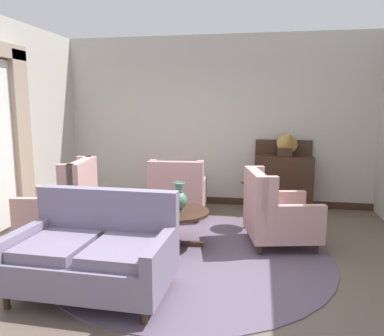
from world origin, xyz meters
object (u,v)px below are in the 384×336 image
object	(u,v)px
porcelain_vase	(179,199)
sideboard	(283,180)
armchair_far_left	(178,193)
armchair_near_window	(275,214)
settee	(94,253)
armchair_beside_settee	(64,208)
coffee_table	(175,217)
gramophone	(288,141)
side_table	(256,200)

from	to	relation	value
porcelain_vase	sideboard	size ratio (longest dim) A/B	0.31
armchair_far_left	armchair_near_window	distance (m)	1.78
settee	armchair_beside_settee	size ratio (longest dim) A/B	1.38
coffee_table	armchair_near_window	world-z (taller)	armchair_near_window
armchair_far_left	coffee_table	bearing A→B (deg)	96.67
coffee_table	settee	xyz separation A→B (m)	(-0.50, -1.31, 0.01)
gramophone	armchair_beside_settee	bearing A→B (deg)	-146.79
side_table	gramophone	world-z (taller)	gramophone
porcelain_vase	coffee_table	bearing A→B (deg)	172.74
porcelain_vase	gramophone	world-z (taller)	gramophone
porcelain_vase	gramophone	xyz separation A→B (m)	(1.43, 1.91, 0.58)
gramophone	armchair_far_left	bearing A→B (deg)	-160.12
settee	side_table	world-z (taller)	settee
settee	porcelain_vase	bearing A→B (deg)	68.53
settee	armchair_near_window	bearing A→B (deg)	43.95
armchair_far_left	armchair_near_window	xyz separation A→B (m)	(1.48, -0.99, 0.01)
gramophone	settee	bearing A→B (deg)	-121.69
sideboard	porcelain_vase	bearing A→B (deg)	-124.64
settee	gramophone	world-z (taller)	gramophone
armchair_beside_settee	side_table	size ratio (longest dim) A/B	1.53
coffee_table	armchair_beside_settee	xyz separation A→B (m)	(-1.49, -0.05, 0.06)
armchair_beside_settee	gramophone	distance (m)	3.63
armchair_beside_settee	armchair_near_window	bearing A→B (deg)	88.75
armchair_far_left	gramophone	size ratio (longest dim) A/B	1.79
coffee_table	settee	world-z (taller)	settee
coffee_table	gramophone	size ratio (longest dim) A/B	1.62
armchair_far_left	armchair_beside_settee	distance (m)	1.82
coffee_table	side_table	bearing A→B (deg)	43.49
armchair_far_left	side_table	xyz separation A→B (m)	(1.23, -0.33, 0.02)
armchair_beside_settee	gramophone	world-z (taller)	gramophone
sideboard	gramophone	distance (m)	0.68
side_table	gramophone	size ratio (longest dim) A/B	1.33
side_table	gramophone	distance (m)	1.33
side_table	coffee_table	bearing A→B (deg)	-136.51
coffee_table	gramophone	world-z (taller)	gramophone
porcelain_vase	armchair_near_window	world-z (taller)	armchair_near_window
armchair_near_window	gramophone	world-z (taller)	gramophone
coffee_table	armchair_beside_settee	bearing A→B (deg)	-178.25
side_table	armchair_near_window	bearing A→B (deg)	-69.01
armchair_beside_settee	sideboard	world-z (taller)	sideboard
sideboard	gramophone	xyz separation A→B (m)	(0.05, -0.09, 0.67)
coffee_table	armchair_beside_settee	size ratio (longest dim) A/B	0.79
armchair_beside_settee	gramophone	bearing A→B (deg)	115.01
gramophone	side_table	bearing A→B (deg)	-117.11
coffee_table	side_table	world-z (taller)	side_table
porcelain_vase	armchair_beside_settee	size ratio (longest dim) A/B	0.34
armchair_far_left	armchair_beside_settee	size ratio (longest dim) A/B	0.87
sideboard	side_table	bearing A→B (deg)	-112.78
armchair_beside_settee	settee	bearing A→B (deg)	29.90
porcelain_vase	side_table	bearing A→B (deg)	45.30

